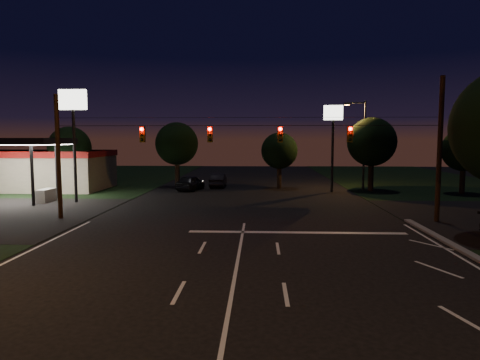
{
  "coord_description": "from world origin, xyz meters",
  "views": [
    {
      "loc": [
        0.9,
        -11.88,
        5.14
      ],
      "look_at": [
        -0.11,
        10.57,
        3.0
      ],
      "focal_mm": 32.0,
      "sensor_mm": 36.0,
      "label": 1
    }
  ],
  "objects": [
    {
      "name": "ground",
      "position": [
        0.0,
        0.0,
        0.0
      ],
      "size": [
        140.0,
        140.0,
        0.0
      ],
      "primitive_type": "plane",
      "color": "black",
      "rests_on": "ground"
    },
    {
      "name": "stop_bar",
      "position": [
        3.0,
        11.5,
        0.01
      ],
      "size": [
        12.0,
        0.5,
        0.01
      ],
      "primitive_type": "cube",
      "color": "silver",
      "rests_on": "ground"
    },
    {
      "name": "utility_pole_right",
      "position": [
        12.0,
        15.0,
        0.0
      ],
      "size": [
        0.3,
        0.3,
        9.0
      ],
      "primitive_type": "cylinder",
      "color": "black",
      "rests_on": "ground"
    },
    {
      "name": "utility_pole_left",
      "position": [
        -12.0,
        15.0,
        0.0
      ],
      "size": [
        0.28,
        0.28,
        8.0
      ],
      "primitive_type": "cylinder",
      "color": "black",
      "rests_on": "ground"
    },
    {
      "name": "signal_span",
      "position": [
        -0.0,
        14.96,
        5.5
      ],
      "size": [
        24.0,
        0.4,
        1.56
      ],
      "color": "black",
      "rests_on": "ground"
    },
    {
      "name": "gas_station",
      "position": [
        -21.86,
        30.39,
        2.38
      ],
      "size": [
        14.2,
        16.1,
        5.25
      ],
      "color": "gray",
      "rests_on": "ground"
    },
    {
      "name": "pole_sign_left_near",
      "position": [
        -14.0,
        22.0,
        6.98
      ],
      "size": [
        2.2,
        0.3,
        9.1
      ],
      "color": "black",
      "rests_on": "ground"
    },
    {
      "name": "pole_sign_right",
      "position": [
        8.0,
        30.0,
        6.24
      ],
      "size": [
        1.8,
        0.3,
        8.4
      ],
      "color": "black",
      "rests_on": "ground"
    },
    {
      "name": "street_light_right_far",
      "position": [
        11.24,
        32.0,
        5.24
      ],
      "size": [
        2.2,
        0.35,
        9.0
      ],
      "color": "black",
      "rests_on": "ground"
    },
    {
      "name": "tree_far_a",
      "position": [
        -17.98,
        30.12,
        4.26
      ],
      "size": [
        4.2,
        4.2,
        6.42
      ],
      "color": "black",
      "rests_on": "ground"
    },
    {
      "name": "tree_far_b",
      "position": [
        -7.98,
        34.13,
        4.61
      ],
      "size": [
        4.6,
        4.6,
        6.98
      ],
      "color": "black",
      "rests_on": "ground"
    },
    {
      "name": "tree_far_c",
      "position": [
        3.02,
        33.1,
        3.9
      ],
      "size": [
        3.8,
        3.8,
        5.86
      ],
      "color": "black",
      "rests_on": "ground"
    },
    {
      "name": "tree_far_d",
      "position": [
        12.02,
        31.13,
        4.83
      ],
      "size": [
        4.8,
        4.8,
        7.3
      ],
      "color": "black",
      "rests_on": "ground"
    },
    {
      "name": "tree_far_e",
      "position": [
        20.02,
        29.11,
        4.11
      ],
      "size": [
        4.0,
        4.0,
        6.18
      ],
      "color": "black",
      "rests_on": "ground"
    },
    {
      "name": "car_oncoming_a",
      "position": [
        -6.07,
        30.95,
        0.76
      ],
      "size": [
        2.7,
        4.75,
        1.53
      ],
      "primitive_type": "imported",
      "rotation": [
        0.0,
        0.0,
        2.93
      ],
      "color": "black",
      "rests_on": "ground"
    },
    {
      "name": "car_oncoming_b",
      "position": [
        -3.55,
        34.06,
        0.72
      ],
      "size": [
        1.55,
        4.4,
        1.45
      ],
      "primitive_type": "imported",
      "rotation": [
        0.0,
        0.0,
        3.14
      ],
      "color": "black",
      "rests_on": "ground"
    }
  ]
}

